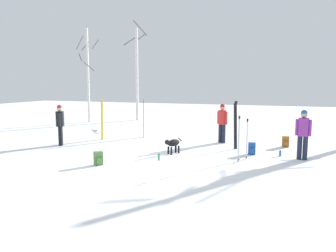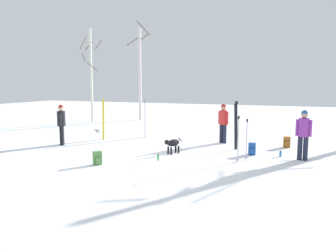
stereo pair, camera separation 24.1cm
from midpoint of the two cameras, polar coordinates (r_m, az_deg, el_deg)
The scene contains 18 objects.
ground_plane at distance 11.16m, azimuth -3.83°, elevation -6.12°, with size 60.00×60.00×0.00m, color white.
person_0 at distance 14.58m, azimuth 9.99°, elevation 0.89°, with size 0.48×0.34×1.72m.
person_1 at distance 14.56m, azimuth -17.49°, elevation 0.65°, with size 0.34×0.46×1.72m.
person_2 at distance 12.08m, azimuth 22.90°, elevation -0.92°, with size 0.52×0.34×1.72m.
dog at distance 12.24m, azimuth 1.37°, elevation -3.05°, with size 0.45×0.83×0.57m.
ski_pair_planted_0 at distance 15.54m, azimuth -10.67°, elevation 1.12°, with size 0.18×0.09×1.89m.
ski_pair_planted_1 at distance 15.98m, azimuth -3.57°, elevation 1.30°, with size 0.11×0.24×1.83m.
ski_pair_planted_2 at distance 13.28m, azimuth 12.16°, elevation 0.07°, with size 0.17×0.12×1.91m.
ski_pair_lying_0 at distance 18.50m, azimuth -11.72°, elevation -0.81°, with size 1.31×1.47×0.05m.
ski_poles_0 at distance 11.12m, azimuth 12.64°, elevation -2.01°, with size 0.07×0.27×1.55m.
ski_poles_1 at distance 11.57m, azimuth 14.01°, elevation -2.04°, with size 0.07×0.25×1.41m.
backpack_0 at distance 10.88m, azimuth -11.46°, elevation -5.46°, with size 0.35×0.34×0.44m.
backpack_1 at distance 14.37m, azimuth 20.29°, elevation -2.65°, with size 0.28×0.31×0.44m.
backpack_2 at distance 12.52m, azimuth 14.84°, elevation -3.87°, with size 0.28×0.30×0.44m.
water_bottle_0 at distance 12.52m, azimuth 19.38°, elevation -4.58°, with size 0.08×0.08×0.21m.
water_bottle_1 at distance 11.27m, azimuth -1.11°, elevation -5.42°, with size 0.07×0.07×0.23m.
birch_tree_0 at distance 22.79m, azimuth -12.85°, elevation 8.85°, with size 1.49×1.49×6.18m.
birch_tree_1 at distance 23.43m, azimuth -4.57°, elevation 9.24°, with size 1.54×1.53×6.74m.
Camera 2 is at (4.79, -9.75, 2.62)m, focal length 35.28 mm.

